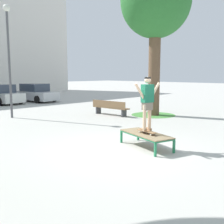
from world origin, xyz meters
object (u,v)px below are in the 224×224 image
(skateboard, at_px, (147,131))
(light_post, at_px, (8,45))
(park_bench, at_px, (110,107))
(car_white, at_px, (1,95))
(car_silver, at_px, (36,93))
(skate_box, at_px, (146,135))
(tree_near_right, at_px, (156,3))
(skater, at_px, (147,100))

(skateboard, xyz_separation_m, light_post, (-0.17, 8.83, 3.29))
(park_bench, xyz_separation_m, light_post, (-4.27, 3.19, 3.38))
(car_white, bearing_deg, car_silver, -11.48)
(skate_box, relative_size, car_silver, 0.47)
(car_white, distance_m, park_bench, 10.60)
(skateboard, height_order, light_post, light_post)
(tree_near_right, distance_m, light_post, 8.12)
(car_white, distance_m, car_silver, 2.78)
(skate_box, distance_m, tree_near_right, 9.07)
(skateboard, height_order, skater, skater)
(car_silver, bearing_deg, tree_near_right, -86.89)
(park_bench, bearing_deg, car_white, 98.55)
(tree_near_right, xyz_separation_m, light_post, (-6.06, 4.90, -2.30))
(skate_box, height_order, car_silver, car_silver)
(tree_near_right, relative_size, car_silver, 1.90)
(light_post, bearing_deg, skateboard, -88.90)
(skateboard, xyz_separation_m, tree_near_right, (5.89, 3.93, 5.59))
(skater, relative_size, car_silver, 0.39)
(tree_near_right, xyz_separation_m, park_bench, (-1.78, 1.72, -5.68))
(tree_near_right, relative_size, light_post, 1.42)
(skateboard, relative_size, light_post, 0.14)
(park_bench, bearing_deg, skate_box, -126.15)
(skater, xyz_separation_m, car_white, (2.53, 16.12, -0.84))
(skate_box, bearing_deg, skater, -106.39)
(skate_box, distance_m, skater, 1.12)
(car_silver, distance_m, light_post, 9.20)
(skater, distance_m, car_silver, 16.45)
(skateboard, bearing_deg, skate_box, 73.71)
(skater, xyz_separation_m, car_silver, (5.25, 15.57, -0.84))
(skateboard, height_order, park_bench, park_bench)
(skater, relative_size, light_post, 0.29)
(car_white, bearing_deg, park_bench, -81.45)
(skater, distance_m, park_bench, 7.06)
(skateboard, bearing_deg, car_silver, 71.35)
(skate_box, xyz_separation_m, tree_near_right, (5.87, 3.88, 5.71))
(tree_near_right, bearing_deg, car_white, 105.41)
(skater, relative_size, car_white, 0.39)
(light_post, bearing_deg, tree_near_right, -38.98)
(skateboard, bearing_deg, light_post, 91.10)
(tree_near_right, relative_size, park_bench, 3.41)
(light_post, bearing_deg, skater, -88.90)
(tree_near_right, height_order, car_white, tree_near_right)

